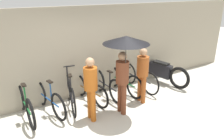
% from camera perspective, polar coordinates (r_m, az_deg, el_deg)
% --- Properties ---
extents(ground_plane, '(30.00, 30.00, 0.00)m').
position_cam_1_polar(ground_plane, '(5.17, 1.70, -15.16)').
color(ground_plane, beige).
extents(back_wall, '(12.36, 0.12, 2.60)m').
position_cam_1_polar(back_wall, '(6.24, -8.15, 4.36)').
color(back_wall, gray).
rests_on(back_wall, ground).
extents(parked_bicycle_0, '(0.44, 1.79, 1.06)m').
position_cam_1_polar(parked_bicycle_0, '(5.76, -21.75, -8.25)').
color(parked_bicycle_0, black).
rests_on(parked_bicycle_0, ground).
extents(parked_bicycle_1, '(0.51, 1.72, 1.09)m').
position_cam_1_polar(parked_bicycle_1, '(5.85, -16.27, -7.20)').
color(parked_bicycle_1, black).
rests_on(parked_bicycle_1, ground).
extents(parked_bicycle_2, '(0.53, 1.68, 1.02)m').
position_cam_1_polar(parked_bicycle_2, '(5.92, -10.78, -6.12)').
color(parked_bicycle_2, black).
rests_on(parked_bicycle_2, ground).
extents(parked_bicycle_3, '(0.50, 1.64, 0.98)m').
position_cam_1_polar(parked_bicycle_3, '(6.17, -5.99, -5.19)').
color(parked_bicycle_3, black).
rests_on(parked_bicycle_3, ground).
extents(parked_bicycle_4, '(0.44, 1.67, 1.02)m').
position_cam_1_polar(parked_bicycle_4, '(6.40, -1.40, -3.90)').
color(parked_bicycle_4, black).
rests_on(parked_bicycle_4, ground).
extents(parked_bicycle_5, '(0.44, 1.79, 1.11)m').
position_cam_1_polar(parked_bicycle_5, '(6.67, 2.82, -2.79)').
color(parked_bicycle_5, black).
rests_on(parked_bicycle_5, ground).
extents(parked_bicycle_6, '(0.44, 1.75, 1.09)m').
position_cam_1_polar(parked_bicycle_6, '(6.94, 6.99, -1.95)').
color(parked_bicycle_6, black).
rests_on(parked_bicycle_6, ground).
extents(pedestrian_leading, '(0.32, 0.32, 1.57)m').
position_cam_1_polar(pedestrian_leading, '(5.09, -5.57, -3.91)').
color(pedestrian_leading, '#B25619').
rests_on(pedestrian_leading, ground).
extents(pedestrian_center, '(1.07, 1.07, 2.03)m').
position_cam_1_polar(pedestrian_center, '(5.05, 3.38, 4.51)').
color(pedestrian_center, brown).
rests_on(pedestrian_center, ground).
extents(pedestrian_trailing, '(0.32, 0.32, 1.55)m').
position_cam_1_polar(pedestrian_trailing, '(5.97, 7.97, -0.44)').
color(pedestrian_trailing, '#9E4C1E').
rests_on(pedestrian_trailing, ground).
extents(motorcycle, '(0.72, 2.12, 0.93)m').
position_cam_1_polar(motorcycle, '(7.55, 12.54, -0.20)').
color(motorcycle, black).
rests_on(motorcycle, ground).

